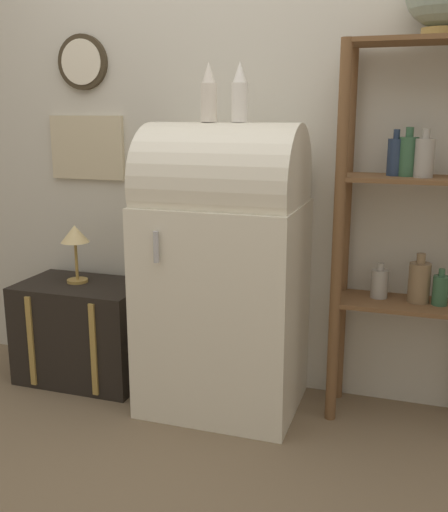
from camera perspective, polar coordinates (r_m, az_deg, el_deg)
ground_plane at (r=2.86m, az=-1.77°, el=-15.98°), size 12.00×12.00×0.00m
wall_back at (r=3.04m, az=1.75°, el=12.41°), size 7.00×0.09×2.70m
refrigerator at (r=2.83m, az=-0.07°, el=-0.99°), size 0.73×0.61×1.37m
suitcase_trunk at (r=3.32m, az=-13.17°, el=-6.99°), size 0.66×0.43×0.53m
shelf_unit at (r=2.76m, az=17.33°, el=3.36°), size 0.64×0.29×1.71m
vase_left at (r=2.76m, az=-1.46°, el=15.14°), size 0.07×0.07×0.26m
vase_center at (r=2.72m, az=1.51°, el=15.17°), size 0.07×0.07×0.26m
desk_lamp at (r=3.22m, az=-14.00°, el=1.62°), size 0.15×0.15×0.31m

